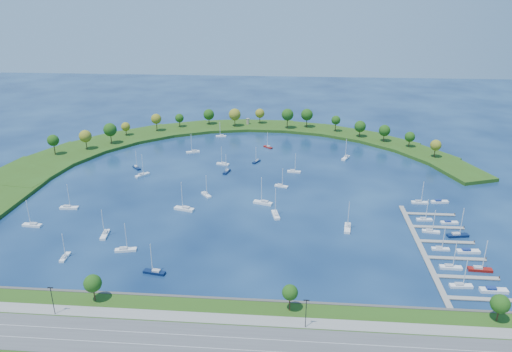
# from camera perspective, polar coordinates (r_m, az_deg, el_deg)

# --- Properties ---
(ground) EXTENTS (700.00, 700.00, 0.00)m
(ground) POSITION_cam_1_polar(r_m,az_deg,el_deg) (256.06, -1.21, -1.21)
(ground) COLOR #07183C
(ground) RESTS_ON ground
(south_shoreline) EXTENTS (420.00, 43.10, 11.60)m
(south_shoreline) POSITION_cam_1_polar(r_m,az_deg,el_deg) (150.67, -6.17, -19.08)
(south_shoreline) COLOR #2D4D14
(south_shoreline) RESTS_ON ground
(breakwater) EXTENTS (286.74, 247.64, 2.00)m
(breakwater) POSITION_cam_1_polar(r_m,az_deg,el_deg) (308.32, -8.89, 2.72)
(breakwater) COLOR #2D4D14
(breakwater) RESTS_ON ground
(breakwater_trees) EXTENTS (242.96, 92.34, 14.94)m
(breakwater_trees) POSITION_cam_1_polar(r_m,az_deg,el_deg) (338.46, -1.59, 6.37)
(breakwater_trees) COLOR #382314
(breakwater_trees) RESTS_ON breakwater
(harbor_tower) EXTENTS (2.60, 2.60, 4.58)m
(harbor_tower) POSITION_cam_1_polar(r_m,az_deg,el_deg) (367.55, -0.99, 6.58)
(harbor_tower) COLOR gray
(harbor_tower) RESTS_ON breakwater
(dock_system) EXTENTS (24.28, 82.00, 1.60)m
(dock_system) POSITION_cam_1_polar(r_m,az_deg,el_deg) (208.89, 21.18, -8.21)
(dock_system) COLOR gray
(dock_system) RESTS_ON ground
(moored_boat_0) EXTENTS (6.60, 6.37, 10.54)m
(moored_boat_0) POSITION_cam_1_polar(r_m,az_deg,el_deg) (318.33, 1.45, 3.56)
(moored_boat_0) COLOR maroon
(moored_boat_0) RESTS_ON ground
(moored_boat_1) EXTENTS (7.91, 2.92, 11.36)m
(moored_boat_1) POSITION_cam_1_polar(r_m,az_deg,el_deg) (275.55, 4.56, 0.61)
(moored_boat_1) COLOR white
(moored_boat_1) RESTS_ON ground
(moored_boat_2) EXTENTS (8.09, 3.94, 11.46)m
(moored_boat_2) POSITION_cam_1_polar(r_m,az_deg,el_deg) (287.42, -3.99, 1.52)
(moored_boat_2) COLOR white
(moored_boat_2) RESTS_ON ground
(moored_boat_3) EXTENTS (6.60, 7.13, 11.17)m
(moored_boat_3) POSITION_cam_1_polar(r_m,az_deg,el_deg) (289.43, -14.12, 1.04)
(moored_boat_3) COLOR #09193C
(moored_boat_3) RESTS_ON ground
(moored_boat_4) EXTENTS (3.77, 9.52, 13.62)m
(moored_boat_4) POSITION_cam_1_polar(r_m,az_deg,el_deg) (214.55, 10.92, -6.05)
(moored_boat_4) COLOR white
(moored_boat_4) RESTS_ON ground
(moored_boat_5) EXTENTS (6.44, 7.63, 11.56)m
(moored_boat_5) POSITION_cam_1_polar(r_m,az_deg,el_deg) (245.02, -5.99, -2.18)
(moored_boat_5) COLOR white
(moored_boat_5) RESTS_ON ground
(moored_boat_6) EXTENTS (8.95, 5.40, 12.73)m
(moored_boat_6) POSITION_cam_1_polar(r_m,az_deg,el_deg) (310.84, -7.56, 2.94)
(moored_boat_6) COLOR white
(moored_boat_6) RESTS_ON ground
(moored_boat_7) EXTENTS (8.82, 4.06, 12.52)m
(moored_boat_7) POSITION_cam_1_polar(r_m,az_deg,el_deg) (201.25, -15.38, -8.44)
(moored_boat_7) COLOR white
(moored_boat_7) RESTS_ON ground
(moored_boat_8) EXTENTS (4.94, 6.99, 10.13)m
(moored_boat_8) POSITION_cam_1_polar(r_m,az_deg,el_deg) (290.91, 0.06, 1.81)
(moored_boat_8) COLOR #09193C
(moored_boat_8) RESTS_ON ground
(moored_boat_9) EXTENTS (2.30, 7.22, 10.51)m
(moored_boat_9) POSITION_cam_1_polar(r_m,az_deg,el_deg) (203.85, -21.94, -8.92)
(moored_boat_9) COLOR white
(moored_boat_9) RESTS_ON ground
(moored_boat_10) EXTENTS (8.77, 3.08, 12.66)m
(moored_boat_10) POSITION_cam_1_polar(r_m,az_deg,el_deg) (235.45, -25.25, -5.27)
(moored_boat_10) COLOR white
(moored_boat_10) RESTS_ON ground
(moored_boat_11) EXTENTS (3.89, 7.87, 11.14)m
(moored_boat_11) POSITION_cam_1_polar(r_m,az_deg,el_deg) (275.17, -3.53, 0.60)
(moored_boat_11) COLOR #09193C
(moored_boat_11) RESTS_ON ground
(moored_boat_12) EXTENTS (7.31, 8.20, 12.66)m
(moored_boat_12) POSITION_cam_1_polar(r_m,az_deg,el_deg) (277.01, -13.47, 0.18)
(moored_boat_12) COLOR white
(moored_boat_12) RESTS_ON ground
(moored_boat_13) EXTENTS (7.49, 2.79, 10.76)m
(moored_boat_13) POSITION_cam_1_polar(r_m,az_deg,el_deg) (343.32, -4.21, 4.85)
(moored_boat_13) COLOR white
(moored_boat_13) RESTS_ON ground
(moored_boat_14) EXTENTS (7.51, 4.19, 10.64)m
(moored_boat_14) POSITION_cam_1_polar(r_m,az_deg,el_deg) (254.86, 3.05, -1.14)
(moored_boat_14) COLOR white
(moored_boat_14) RESTS_ON ground
(moored_boat_15) EXTENTS (10.10, 5.01, 14.30)m
(moored_boat_15) POSITION_cam_1_polar(r_m,az_deg,el_deg) (230.71, -8.58, -3.85)
(moored_boat_15) COLOR white
(moored_boat_15) RESTS_ON ground
(moored_boat_16) EXTENTS (3.47, 8.85, 12.67)m
(moored_boat_16) POSITION_cam_1_polar(r_m,az_deg,el_deg) (215.37, -17.66, -6.63)
(moored_boat_16) COLOR white
(moored_boat_16) RESTS_ON ground
(moored_boat_17) EXTENTS (8.65, 3.80, 12.30)m
(moored_boat_17) POSITION_cam_1_polar(r_m,az_deg,el_deg) (184.24, -12.08, -11.11)
(moored_boat_17) COLOR #09193C
(moored_boat_17) RESTS_ON ground
(moored_boat_18) EXTENTS (9.83, 5.32, 13.93)m
(moored_boat_18) POSITION_cam_1_polar(r_m,az_deg,el_deg) (234.55, 0.86, -3.16)
(moored_boat_18) COLOR white
(moored_boat_18) RESTS_ON ground
(moored_boat_19) EXTENTS (8.85, 2.97, 12.81)m
(moored_boat_19) POSITION_cam_1_polar(r_m,az_deg,el_deg) (246.67, -21.53, -3.48)
(moored_boat_19) COLOR white
(moored_boat_19) RESTS_ON ground
(moored_boat_20) EXTENTS (6.19, 9.11, 13.12)m
(moored_boat_20) POSITION_cam_1_polar(r_m,az_deg,el_deg) (302.40, 10.71, 2.22)
(moored_boat_20) COLOR white
(moored_boat_20) RESTS_ON ground
(moored_boat_21) EXTENTS (4.59, 9.53, 13.51)m
(moored_boat_21) POSITION_cam_1_polar(r_m,az_deg,el_deg) (222.45, 2.37, -4.61)
(moored_boat_21) COLOR white
(moored_boat_21) RESTS_ON ground
(docked_boat_0) EXTENTS (8.08, 2.68, 11.71)m
(docked_boat_0) POSITION_cam_1_polar(r_m,az_deg,el_deg) (187.70, 23.36, -11.91)
(docked_boat_0) COLOR white
(docked_boat_0) RESTS_ON ground
(docked_boat_1) EXTENTS (9.44, 2.76, 1.92)m
(docked_boat_1) POSITION_cam_1_polar(r_m,az_deg,el_deg) (189.92, 26.58, -12.14)
(docked_boat_1) COLOR white
(docked_boat_1) RESTS_ON ground
(docked_boat_2) EXTENTS (8.23, 2.51, 12.01)m
(docked_boat_2) POSITION_cam_1_polar(r_m,az_deg,el_deg) (197.40, 22.31, -10.01)
(docked_boat_2) COLOR white
(docked_boat_2) RESTS_ON ground
(docked_boat_3) EXTENTS (8.91, 2.94, 12.92)m
(docked_boat_3) POSITION_cam_1_polar(r_m,az_deg,el_deg) (200.37, 25.26, -10.01)
(docked_boat_3) COLOR maroon
(docked_boat_3) RESTS_ON ground
(docked_boat_4) EXTENTS (7.07, 2.04, 10.36)m
(docked_boat_4) POSITION_cam_1_polar(r_m,az_deg,el_deg) (208.92, 21.24, -8.05)
(docked_boat_4) COLOR white
(docked_boat_4) RESTS_ON ground
(docked_boat_5) EXTENTS (9.22, 3.13, 1.85)m
(docked_boat_5) POSITION_cam_1_polar(r_m,az_deg,el_deg) (211.19, 24.07, -8.23)
(docked_boat_5) COLOR white
(docked_boat_5) RESTS_ON ground
(docked_boat_6) EXTENTS (7.56, 3.10, 10.79)m
(docked_boat_6) POSITION_cam_1_polar(r_m,az_deg,el_deg) (221.58, 20.23, -6.16)
(docked_boat_6) COLOR white
(docked_boat_6) RESTS_ON ground
(docked_boat_7) EXTENTS (9.40, 4.01, 13.39)m
(docked_boat_7) POSITION_cam_1_polar(r_m,az_deg,el_deg) (222.18, 23.03, -6.49)
(docked_boat_7) COLOR #09193C
(docked_boat_7) RESTS_ON ground
(docked_boat_8) EXTENTS (7.21, 2.40, 10.45)m
(docked_boat_8) POSITION_cam_1_polar(r_m,az_deg,el_deg) (231.50, 19.53, -4.86)
(docked_boat_8) COLOR white
(docked_boat_8) RESTS_ON ground
(docked_boat_9) EXTENTS (7.75, 2.64, 1.56)m
(docked_boat_9) POSITION_cam_1_polar(r_m,az_deg,el_deg) (232.70, 22.14, -5.18)
(docked_boat_9) COLOR white
(docked_boat_9) RESTS_ON ground
(docked_boat_10) EXTENTS (8.00, 2.28, 11.74)m
(docked_boat_10) POSITION_cam_1_polar(r_m,az_deg,el_deg) (248.68, 19.04, -2.94)
(docked_boat_10) COLOR white
(docked_boat_10) RESTS_ON ground
(docked_boat_11) EXTENTS (8.63, 3.36, 1.72)m
(docked_boat_11) POSITION_cam_1_polar(r_m,az_deg,el_deg) (252.90, 21.13, -2.88)
(docked_boat_11) COLOR white
(docked_boat_11) RESTS_ON ground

